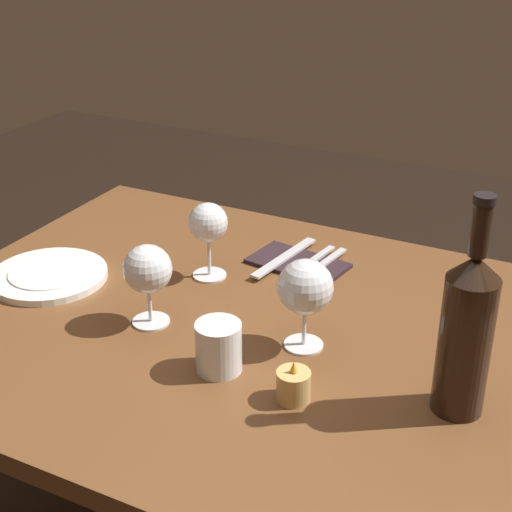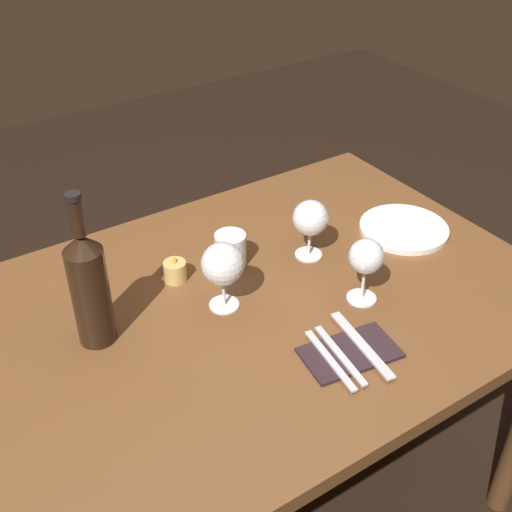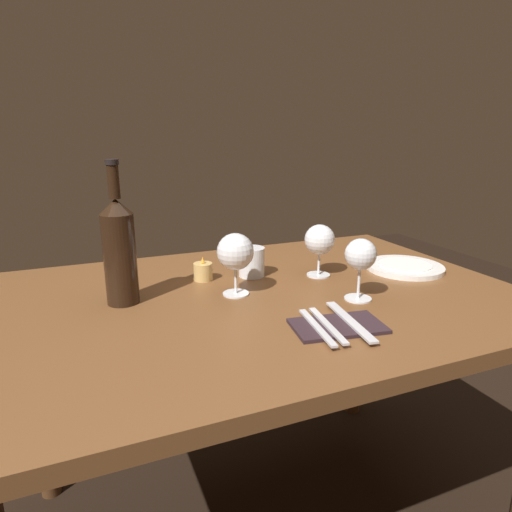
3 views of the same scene
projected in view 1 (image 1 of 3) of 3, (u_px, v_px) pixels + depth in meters
dining_table at (274, 374)px, 1.37m from camera, size 1.30×0.90×0.74m
wine_glass_left at (148, 271)px, 1.31m from camera, size 0.08×0.08×0.15m
wine_glass_right at (305, 288)px, 1.24m from camera, size 0.09×0.09×0.16m
wine_glass_centre at (208, 225)px, 1.47m from camera, size 0.08×0.08×0.15m
wine_bottle at (466, 331)px, 1.08m from camera, size 0.08×0.08×0.34m
water_tumbler at (219, 349)px, 1.21m from camera, size 0.07×0.07×0.08m
votive_candle at (293, 386)px, 1.15m from camera, size 0.05×0.05×0.07m
dinner_plate at (49, 275)px, 1.50m from camera, size 0.22×0.22×0.02m
folded_napkin at (298, 263)px, 1.55m from camera, size 0.20×0.14×0.01m
fork_inner at (309, 263)px, 1.54m from camera, size 0.04×0.18×0.00m
fork_outer at (321, 265)px, 1.53m from camera, size 0.04×0.18×0.00m
table_knife at (284, 257)px, 1.56m from camera, size 0.05×0.21×0.00m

